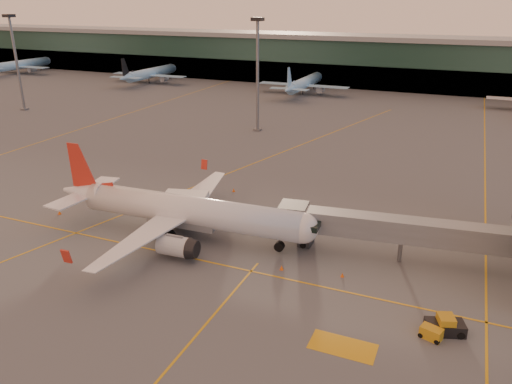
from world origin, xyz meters
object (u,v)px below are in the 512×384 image
at_px(main_airplane, 182,211).
at_px(catering_truck, 187,206).
at_px(gpu_cart, 431,333).
at_px(pushback_tug, 445,326).

bearing_deg(main_airplane, catering_truck, 109.47).
relative_size(catering_truck, gpu_cart, 2.84).
height_order(main_airplane, pushback_tug, main_airplane).
relative_size(main_airplane, catering_truck, 5.83).
bearing_deg(catering_truck, pushback_tug, -34.30).
distance_m(main_airplane, gpu_cart, 33.62).
distance_m(catering_truck, gpu_cart, 36.26).
distance_m(main_airplane, pushback_tug, 34.32).
bearing_deg(main_airplane, pushback_tug, -16.65).
bearing_deg(pushback_tug, gpu_cart, -148.44).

